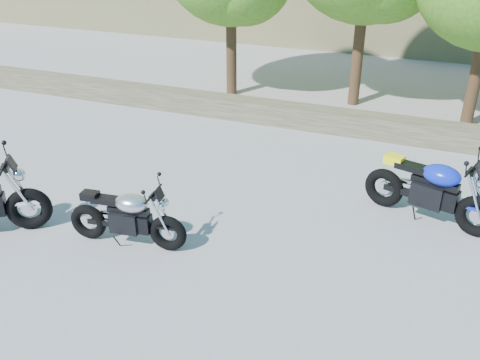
% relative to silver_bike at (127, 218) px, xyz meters
% --- Properties ---
extents(ground, '(90.00, 90.00, 0.00)m').
position_rel_silver_bike_xyz_m(ground, '(1.12, 0.26, -0.46)').
color(ground, gray).
rests_on(ground, ground).
extents(stone_wall, '(22.00, 0.55, 0.50)m').
position_rel_silver_bike_xyz_m(stone_wall, '(1.12, 5.76, -0.21)').
color(stone_wall, '#46402F').
rests_on(stone_wall, ground).
extents(silver_bike, '(1.90, 0.60, 0.95)m').
position_rel_silver_bike_xyz_m(silver_bike, '(0.00, 0.00, 0.00)').
color(silver_bike, black).
rests_on(silver_bike, ground).
extents(blue_bike, '(2.19, 0.91, 1.13)m').
position_rel_silver_bike_xyz_m(blue_bike, '(4.19, 2.41, 0.08)').
color(blue_bike, black).
rests_on(blue_bike, ground).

